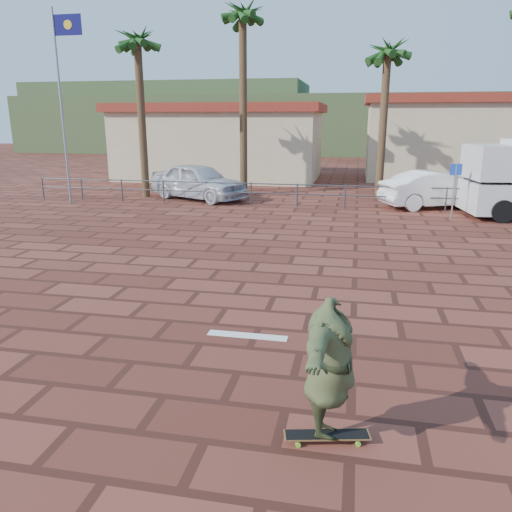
{
  "coord_description": "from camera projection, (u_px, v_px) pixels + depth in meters",
  "views": [
    {
      "loc": [
        2.41,
        -8.98,
        3.63
      ],
      "look_at": [
        0.39,
        1.09,
        0.8
      ],
      "focal_mm": 35.0,
      "sensor_mm": 36.0,
      "label": 1
    }
  ],
  "objects": [
    {
      "name": "ground",
      "position": [
        226.0,
        308.0,
        9.91
      ],
      "size": [
        120.0,
        120.0,
        0.0
      ],
      "primitive_type": "plane",
      "color": "brown",
      "rests_on": "ground"
    },
    {
      "name": "paint_stripe",
      "position": [
        247.0,
        336.0,
        8.65
      ],
      "size": [
        1.4,
        0.22,
        0.01
      ],
      "primitive_type": "cube",
      "color": "white",
      "rests_on": "ground"
    },
    {
      "name": "guardrail",
      "position": [
        297.0,
        191.0,
        21.08
      ],
      "size": [
        24.06,
        0.06,
        1.0
      ],
      "color": "#47494F",
      "rests_on": "ground"
    },
    {
      "name": "flagpole",
      "position": [
        63.0,
        94.0,
        20.95
      ],
      "size": [
        1.3,
        0.1,
        8.0
      ],
      "color": "gray",
      "rests_on": "ground"
    },
    {
      "name": "palm_far_left",
      "position": [
        137.0,
        45.0,
        22.28
      ],
      "size": [
        2.4,
        2.4,
        8.25
      ],
      "color": "brown",
      "rests_on": "ground"
    },
    {
      "name": "palm_left",
      "position": [
        243.0,
        20.0,
        22.55
      ],
      "size": [
        2.4,
        2.4,
        9.45
      ],
      "color": "brown",
      "rests_on": "ground"
    },
    {
      "name": "palm_center",
      "position": [
        388.0,
        55.0,
        22.21
      ],
      "size": [
        2.4,
        2.4,
        7.75
      ],
      "color": "brown",
      "rests_on": "ground"
    },
    {
      "name": "building_west",
      "position": [
        221.0,
        141.0,
        31.24
      ],
      "size": [
        12.6,
        7.6,
        4.5
      ],
      "color": "beige",
      "rests_on": "ground"
    },
    {
      "name": "building_east",
      "position": [
        452.0,
        137.0,
        30.41
      ],
      "size": [
        10.6,
        6.6,
        5.0
      ],
      "color": "beige",
      "rests_on": "ground"
    },
    {
      "name": "hill_front",
      "position": [
        337.0,
        125.0,
        56.38
      ],
      "size": [
        70.0,
        18.0,
        6.0
      ],
      "primitive_type": "cube",
      "color": "#384C28",
      "rests_on": "ground"
    },
    {
      "name": "hill_back",
      "position": [
        172.0,
        116.0,
        65.95
      ],
      "size": [
        35.0,
        14.0,
        8.0
      ],
      "primitive_type": "cube",
      "color": "#384C28",
      "rests_on": "ground"
    },
    {
      "name": "longboard",
      "position": [
        327.0,
        435.0,
        5.8
      ],
      "size": [
        1.02,
        0.43,
        0.1
      ],
      "rotation": [
        0.0,
        0.0,
        0.22
      ],
      "color": "olive",
      "rests_on": "ground"
    },
    {
      "name": "skateboarder",
      "position": [
        330.0,
        368.0,
        5.57
      ],
      "size": [
        0.63,
        2.09,
        1.69
      ],
      "primitive_type": "imported",
      "rotation": [
        0.0,
        0.0,
        1.54
      ],
      "color": "#404826",
      "rests_on": "longboard"
    },
    {
      "name": "car_silver",
      "position": [
        198.0,
        181.0,
        23.15
      ],
      "size": [
        5.25,
        3.87,
        1.66
      ],
      "primitive_type": "imported",
      "rotation": [
        0.0,
        0.0,
        1.13
      ],
      "color": "silver",
      "rests_on": "ground"
    },
    {
      "name": "car_white",
      "position": [
        437.0,
        190.0,
        20.91
      ],
      "size": [
        4.9,
        3.29,
        1.53
      ],
      "primitive_type": "imported",
      "rotation": [
        0.0,
        0.0,
        1.97
      ],
      "color": "white",
      "rests_on": "ground"
    },
    {
      "name": "street_sign",
      "position": [
        455.0,
        181.0,
        18.42
      ],
      "size": [
        0.41,
        0.06,
        2.04
      ],
      "rotation": [
        0.0,
        0.0,
        0.04
      ],
      "color": "gray",
      "rests_on": "ground"
    }
  ]
}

